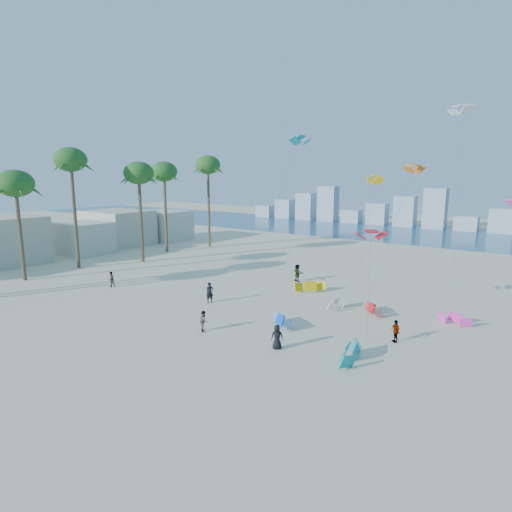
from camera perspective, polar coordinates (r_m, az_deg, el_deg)
The scene contains 10 objects.
ground at distance 29.25m, azimuth -24.55°, elevation -12.89°, with size 220.00×220.00×0.00m, color beige.
ocean at distance 88.63m, azimuth 20.19°, elevation 2.89°, with size 220.00×220.00×0.00m, color navy.
kitesurfer_near at distance 38.38m, azimuth -6.17°, elevation -4.87°, with size 0.68×0.44×1.85m, color black.
kitesurfer_mid at distance 31.77m, azimuth -6.98°, elevation -8.59°, with size 0.74×0.58×1.52m, color gray.
kitesurfers_far at distance 34.58m, azimuth 10.83°, elevation -6.88°, with size 40.65×17.42×1.86m.
grounded_kites at distance 34.88m, azimuth 11.48°, elevation -7.48°, with size 16.17×15.73×1.01m.
flying_kites at distance 40.07m, azimuth 24.23°, elevation 10.96°, with size 37.29×23.14×18.34m.
palm_row at distance 54.23m, azimuth -22.21°, elevation 9.98°, with size 7.32×44.80×14.40m.
beachfront_buildings at distance 67.10m, azimuth -23.59°, elevation 2.58°, with size 11.50×43.00×6.00m.
distant_skyline at distance 98.21m, azimuth 21.27°, elevation 5.34°, with size 85.00×3.00×8.40m.
Camera 1 is at (23.84, -12.61, 11.30)m, focal length 29.99 mm.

